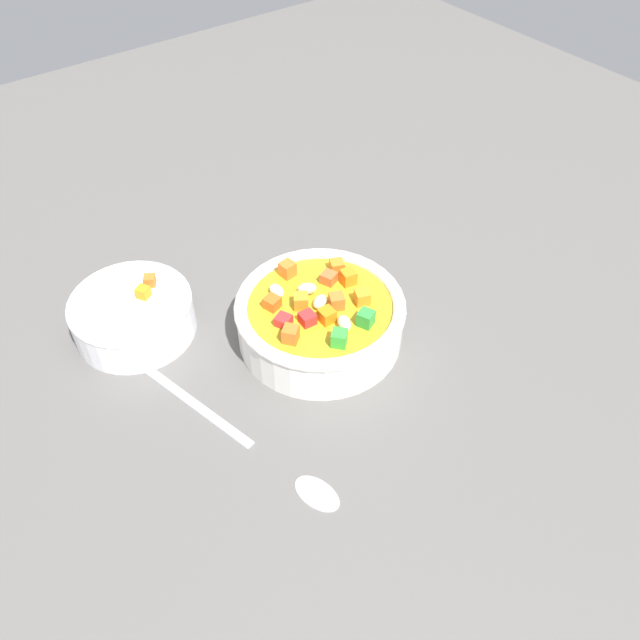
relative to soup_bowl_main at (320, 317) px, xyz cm
name	(u,v)px	position (x,y,z in cm)	size (l,w,h in cm)	color
ground_plane	(320,344)	(0.00, 0.00, -3.57)	(140.00, 140.00, 2.00)	#565451
soup_bowl_main	(320,317)	(0.00, 0.00, 0.00)	(15.35, 15.35, 5.57)	white
spoon	(250,441)	(11.61, 6.13, -2.13)	(6.84, 21.68, 0.93)	silver
side_bowl_small	(133,314)	(13.25, -11.04, -0.47)	(11.23, 11.23, 4.43)	white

